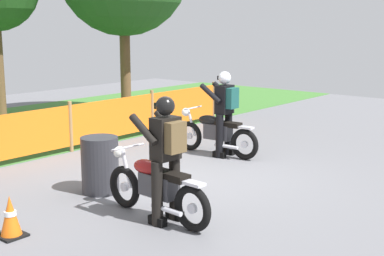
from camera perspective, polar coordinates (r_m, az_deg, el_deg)
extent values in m
cube|color=slate|center=(9.25, -1.52, -5.32)|extent=(24.00, 24.00, 0.02)
cylinder|color=#997547|center=(11.22, -12.82, 0.14)|extent=(0.08, 0.08, 1.05)
cylinder|color=#997547|center=(12.79, -4.27, 1.71)|extent=(0.08, 0.08, 1.05)
cylinder|color=#997547|center=(14.59, 2.30, 2.89)|extent=(0.08, 0.08, 1.05)
cube|color=orange|center=(10.55, -17.99, -0.71)|extent=(2.32, 0.02, 0.85)
cube|color=orange|center=(11.97, -8.27, 1.07)|extent=(2.32, 0.02, 0.85)
cube|color=orange|center=(13.66, -0.77, 2.43)|extent=(2.32, 0.02, 0.85)
cylinder|color=brown|center=(14.83, -7.11, 6.32)|extent=(0.28, 0.28, 2.79)
torus|color=black|center=(11.11, -0.28, -0.84)|extent=(0.14, 0.61, 0.61)
cylinder|color=silver|center=(11.11, -0.28, -0.84)|extent=(0.06, 0.14, 0.13)
torus|color=black|center=(10.39, 5.62, -1.74)|extent=(0.14, 0.61, 0.61)
cylinder|color=silver|center=(10.39, 5.62, -1.74)|extent=(0.06, 0.14, 0.13)
cube|color=#38383D|center=(10.68, 2.79, -0.41)|extent=(0.26, 0.58, 0.30)
ellipsoid|color=black|center=(10.76, 1.83, 0.82)|extent=(0.26, 0.51, 0.21)
cube|color=black|center=(10.52, 3.88, 0.40)|extent=(0.24, 0.54, 0.10)
cube|color=silver|center=(10.32, 5.65, 0.06)|extent=(0.17, 0.35, 0.04)
cylinder|color=silver|center=(11.03, -0.04, 0.52)|extent=(0.07, 0.22, 0.54)
sphere|color=white|center=(11.08, -0.68, 1.72)|extent=(0.18, 0.18, 0.17)
cylinder|color=silver|center=(10.95, 0.12, 2.16)|extent=(0.57, 0.06, 0.03)
cylinder|color=silver|center=(10.47, 3.67, -1.96)|extent=(0.10, 0.53, 0.07)
torus|color=black|center=(7.75, -7.21, -6.24)|extent=(0.14, 0.61, 0.61)
cylinder|color=silver|center=(7.75, -7.21, -6.24)|extent=(0.06, 0.14, 0.13)
torus|color=black|center=(6.83, 0.03, -8.57)|extent=(0.14, 0.61, 0.61)
cylinder|color=silver|center=(6.83, 0.03, -8.57)|extent=(0.06, 0.14, 0.13)
cube|color=#38383D|center=(7.19, -3.58, -6.13)|extent=(0.26, 0.58, 0.30)
ellipsoid|color=maroon|center=(7.28, -4.79, -4.20)|extent=(0.26, 0.51, 0.21)
cube|color=black|center=(6.97, -2.26, -5.12)|extent=(0.24, 0.54, 0.10)
cube|color=silver|center=(6.72, 0.03, -5.90)|extent=(0.17, 0.35, 0.04)
cylinder|color=silver|center=(7.63, -6.98, -4.35)|extent=(0.07, 0.22, 0.54)
sphere|color=white|center=(7.69, -7.75, -2.56)|extent=(0.18, 0.18, 0.17)
cylinder|color=silver|center=(7.52, -6.86, -2.03)|extent=(0.57, 0.06, 0.03)
cylinder|color=silver|center=(6.98, -2.74, -8.67)|extent=(0.10, 0.53, 0.07)
cylinder|color=black|center=(10.48, 2.95, -0.89)|extent=(0.16, 0.16, 0.86)
cube|color=black|center=(10.56, 2.93, -2.85)|extent=(0.13, 0.27, 0.12)
cylinder|color=black|center=(10.74, 3.89, -0.60)|extent=(0.16, 0.16, 0.86)
cube|color=black|center=(10.82, 3.87, -2.52)|extent=(0.13, 0.27, 0.12)
cube|color=black|center=(10.49, 3.47, 3.06)|extent=(0.37, 0.26, 0.56)
cylinder|color=black|center=(10.39, 1.98, 3.68)|extent=(0.13, 0.49, 0.38)
cylinder|color=black|center=(10.75, 3.31, 3.92)|extent=(0.13, 0.49, 0.38)
sphere|color=silver|center=(10.44, 3.50, 5.37)|extent=(0.26, 0.26, 0.25)
cube|color=black|center=(10.49, 3.04, 5.40)|extent=(0.18, 0.04, 0.08)
cube|color=#194C47|center=(10.39, 4.26, 3.19)|extent=(0.29, 0.18, 0.40)
cylinder|color=black|center=(7.00, -3.73, -7.01)|extent=(0.16, 0.16, 0.86)
cube|color=black|center=(7.12, -3.70, -9.84)|extent=(0.13, 0.27, 0.12)
cylinder|color=black|center=(7.21, -1.87, -6.45)|extent=(0.16, 0.16, 0.86)
cube|color=black|center=(7.33, -1.85, -9.21)|extent=(0.13, 0.27, 0.12)
cube|color=black|center=(6.92, -2.84, -1.12)|extent=(0.37, 0.26, 0.56)
cylinder|color=black|center=(6.88, -5.21, -0.18)|extent=(0.13, 0.49, 0.38)
cylinder|color=black|center=(7.17, -2.58, 0.32)|extent=(0.13, 0.49, 0.38)
sphere|color=black|center=(6.84, -2.87, 2.36)|extent=(0.26, 0.26, 0.25)
cube|color=black|center=(6.91, -3.45, 2.45)|extent=(0.18, 0.04, 0.08)
cube|color=brown|center=(6.79, -1.85, -1.00)|extent=(0.29, 0.18, 0.40)
cube|color=black|center=(7.12, -18.67, -10.80)|extent=(0.32, 0.32, 0.03)
cone|color=orange|center=(7.03, -18.81, -8.80)|extent=(0.26, 0.26, 0.50)
cylinder|color=white|center=(7.02, -18.82, -8.60)|extent=(0.15, 0.15, 0.06)
cylinder|color=#2D2D33|center=(8.45, -9.78, -3.89)|extent=(0.58, 0.58, 0.88)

